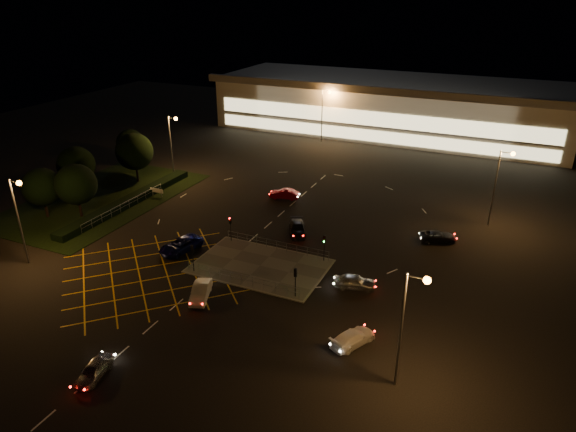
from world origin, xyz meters
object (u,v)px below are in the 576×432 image
at_px(car_east_grey, 438,236).
at_px(car_far_dkgrey, 297,228).
at_px(car_left_blue, 181,245).
at_px(signal_sw, 192,253).
at_px(signal_se, 295,277).
at_px(signal_ne, 324,243).
at_px(car_queue_white, 201,292).
at_px(car_right_silver, 355,282).
at_px(car_circ_red, 284,194).
at_px(car_approach_white, 353,338).
at_px(car_near_silver, 94,370).
at_px(signal_nw, 230,224).

bearing_deg(car_east_grey, car_far_dkgrey, 86.74).
xyz_separation_m(car_left_blue, car_east_grey, (26.90, 15.03, -0.15)).
xyz_separation_m(signal_sw, signal_se, (12.00, 0.00, 0.00)).
height_order(signal_ne, car_far_dkgrey, signal_ne).
xyz_separation_m(car_queue_white, car_right_silver, (13.33, 8.09, 0.01)).
relative_size(car_circ_red, car_approach_white, 0.96).
distance_m(car_right_silver, car_circ_red, 25.39).
height_order(car_near_silver, car_approach_white, car_near_silver).
height_order(signal_sw, signal_se, same).
height_order(car_queue_white, car_approach_white, car_queue_white).
height_order(signal_se, signal_ne, same).
relative_size(signal_nw, car_near_silver, 0.82).
bearing_deg(car_right_silver, car_approach_white, -178.23).
xyz_separation_m(car_near_silver, car_circ_red, (-2.01, 40.24, 0.05)).
xyz_separation_m(signal_ne, car_queue_white, (-8.48, -11.97, -1.65)).
distance_m(car_queue_white, car_right_silver, 15.60).
xyz_separation_m(signal_sw, car_east_grey, (22.80, 18.48, -1.76)).
bearing_deg(signal_ne, signal_sw, -146.35).
bearing_deg(car_far_dkgrey, signal_nw, -166.61).
bearing_deg(signal_sw, car_right_silver, -166.29).
xyz_separation_m(signal_sw, car_far_dkgrey, (6.43, 13.33, -1.68)).
xyz_separation_m(signal_sw, signal_ne, (12.00, 7.99, 0.00)).
height_order(car_left_blue, car_east_grey, car_left_blue).
bearing_deg(signal_ne, car_near_silver, -111.58).
distance_m(signal_ne, car_circ_red, 19.38).
xyz_separation_m(car_right_silver, car_circ_red, (-16.76, 19.07, -0.02)).
distance_m(signal_nw, car_circ_red, 15.29).
height_order(signal_ne, car_circ_red, signal_ne).
bearing_deg(car_circ_red, signal_se, 16.13).
bearing_deg(car_circ_red, car_approach_white, 23.76).
bearing_deg(car_circ_red, car_left_blue, -23.06).
distance_m(signal_nw, car_far_dkgrey, 8.53).
bearing_deg(signal_ne, car_far_dkgrey, 136.17).
xyz_separation_m(car_near_silver, car_far_dkgrey, (4.33, 30.39, 0.04)).
bearing_deg(car_approach_white, car_queue_white, 24.24).
distance_m(car_left_blue, car_approach_white, 24.91).
relative_size(signal_ne, car_right_silver, 0.74).
distance_m(car_near_silver, car_far_dkgrey, 30.70).
relative_size(car_right_silver, car_approach_white, 0.95).
bearing_deg(car_near_silver, signal_sw, 86.61).
height_order(signal_sw, car_near_silver, signal_sw).
height_order(car_left_blue, car_circ_red, car_left_blue).
distance_m(signal_sw, car_far_dkgrey, 14.90).
bearing_deg(car_left_blue, car_approach_white, -5.06).
relative_size(car_queue_white, car_far_dkgrey, 0.92).
distance_m(signal_se, signal_nw, 14.41).
distance_m(signal_nw, car_right_silver, 17.37).
xyz_separation_m(signal_se, car_near_silver, (-9.91, -17.05, -1.72)).
distance_m(signal_se, car_near_silver, 19.80).
xyz_separation_m(car_near_silver, car_left_blue, (-6.20, 20.50, 0.10)).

